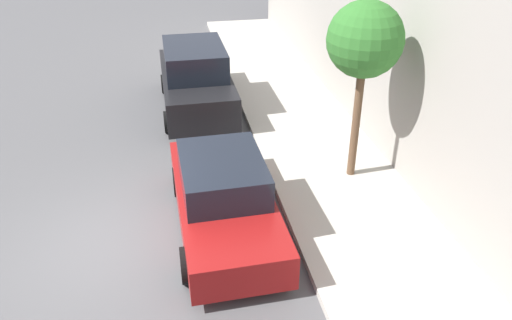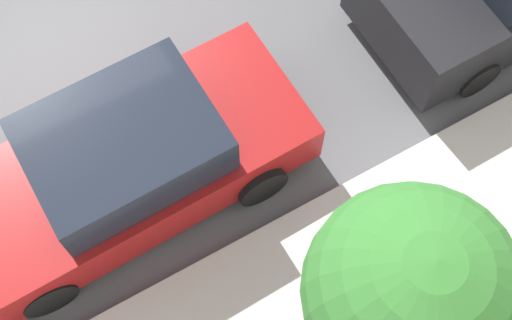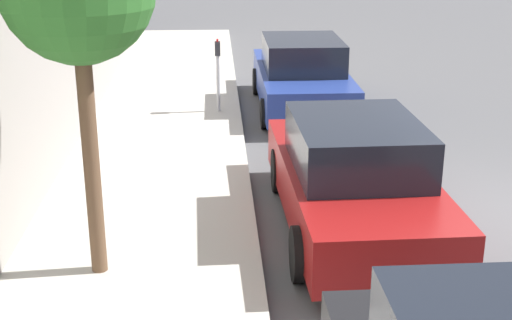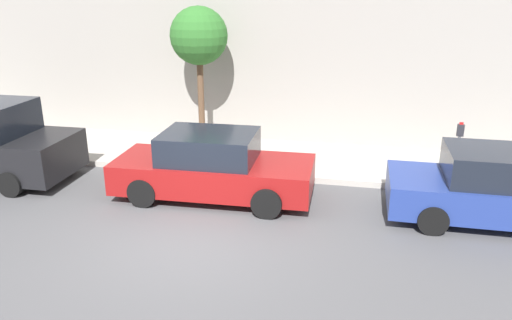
{
  "view_description": "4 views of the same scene",
  "coord_description": "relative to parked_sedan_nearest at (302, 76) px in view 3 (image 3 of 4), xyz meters",
  "views": [
    {
      "loc": [
        1.3,
        -8.07,
        6.28
      ],
      "look_at": [
        3.03,
        0.98,
        1.0
      ],
      "focal_mm": 35.0,
      "sensor_mm": 36.0,
      "label": 1
    },
    {
      "loc": [
        5.9,
        -0.16,
        8.39
      ],
      "look_at": [
        3.01,
        1.46,
        1.0
      ],
      "focal_mm": 50.0,
      "sensor_mm": 36.0,
      "label": 2
    },
    {
      "loc": [
        4.01,
        8.84,
        4.07
      ],
      "look_at": [
        3.5,
        0.11,
        1.0
      ],
      "focal_mm": 50.0,
      "sensor_mm": 36.0,
      "label": 3
    },
    {
      "loc": [
        -8.05,
        -3.07,
        4.61
      ],
      "look_at": [
        2.13,
        -0.9,
        1.0
      ],
      "focal_mm": 35.0,
      "sensor_mm": 36.0,
      "label": 4
    }
  ],
  "objects": [
    {
      "name": "sidewalk",
      "position": [
        2.83,
        5.99,
        -0.65
      ],
      "size": [
        3.0,
        32.0,
        0.15
      ],
      "color": "#B2ADA3",
      "rests_on": "ground_plane"
    },
    {
      "name": "parked_sedan_second",
      "position": [
        0.04,
        6.12,
        -0.0
      ],
      "size": [
        1.92,
        4.54,
        1.54
      ],
      "color": "maroon",
      "rests_on": "ground_plane"
    },
    {
      "name": "ground_plane",
      "position": [
        -2.17,
        5.99,
        -0.73
      ],
      "size": [
        60.0,
        60.0,
        0.0
      ],
      "primitive_type": "plane",
      "color": "#515154"
    },
    {
      "name": "parked_sedan_nearest",
      "position": [
        0.0,
        0.0,
        0.0
      ],
      "size": [
        1.92,
        4.51,
        1.54
      ],
      "color": "navy",
      "rests_on": "ground_plane"
    },
    {
      "name": "parking_meter_near",
      "position": [
        1.78,
        0.58,
        0.34
      ],
      "size": [
        0.11,
        0.15,
        1.49
      ],
      "color": "#ADADB2",
      "rests_on": "sidewalk"
    }
  ]
}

